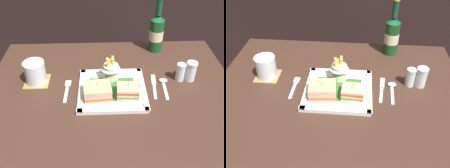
# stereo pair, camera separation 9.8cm
# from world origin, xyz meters

# --- Properties ---
(dining_table) EXTENTS (1.02, 0.82, 0.75)m
(dining_table) POSITION_xyz_m (0.00, 0.00, 0.60)
(dining_table) COLOR #3C251B
(dining_table) RESTS_ON ground_plane
(square_plate) EXTENTS (0.26, 0.26, 0.02)m
(square_plate) POSITION_xyz_m (0.00, 0.01, 0.76)
(square_plate) COLOR white
(square_plate) RESTS_ON dining_table
(sandwich_half_left) EXTENTS (0.11, 0.09, 0.07)m
(sandwich_half_left) POSITION_xyz_m (-0.05, -0.03, 0.79)
(sandwich_half_left) COLOR tan
(sandwich_half_left) RESTS_ON square_plate
(sandwich_half_right) EXTENTS (0.09, 0.07, 0.07)m
(sandwich_half_right) POSITION_xyz_m (0.06, -0.03, 0.78)
(sandwich_half_right) COLOR tan
(sandwich_half_right) RESTS_ON square_plate
(fries_cup) EXTENTS (0.08, 0.08, 0.11)m
(fries_cup) POSITION_xyz_m (0.00, 0.08, 0.81)
(fries_cup) COLOR silver
(fries_cup) RESTS_ON square_plate
(beer_bottle) EXTENTS (0.07, 0.07, 0.27)m
(beer_bottle) POSITION_xyz_m (0.23, 0.33, 0.85)
(beer_bottle) COLOR #15461D
(beer_bottle) RESTS_ON dining_table
(drink_coaster) EXTENTS (0.10, 0.10, 0.00)m
(drink_coaster) POSITION_xyz_m (-0.31, 0.08, 0.75)
(drink_coaster) COLOR olive
(drink_coaster) RESTS_ON dining_table
(water_glass) EXTENTS (0.09, 0.09, 0.09)m
(water_glass) POSITION_xyz_m (-0.31, 0.08, 0.80)
(water_glass) COLOR silver
(water_glass) RESTS_ON dining_table
(fork) EXTENTS (0.02, 0.14, 0.00)m
(fork) POSITION_xyz_m (-0.18, 0.02, 0.75)
(fork) COLOR silver
(fork) RESTS_ON dining_table
(knife) EXTENTS (0.03, 0.16, 0.00)m
(knife) POSITION_xyz_m (0.18, 0.04, 0.75)
(knife) COLOR silver
(knife) RESTS_ON dining_table
(spoon) EXTENTS (0.04, 0.14, 0.01)m
(spoon) POSITION_xyz_m (0.22, 0.05, 0.76)
(spoon) COLOR silver
(spoon) RESTS_ON dining_table
(salt_shaker) EXTENTS (0.04, 0.04, 0.08)m
(salt_shaker) POSITION_xyz_m (0.29, 0.08, 0.79)
(salt_shaker) COLOR silver
(salt_shaker) RESTS_ON dining_table
(pepper_shaker) EXTENTS (0.05, 0.05, 0.08)m
(pepper_shaker) POSITION_xyz_m (0.33, 0.08, 0.79)
(pepper_shaker) COLOR silver
(pepper_shaker) RESTS_ON dining_table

